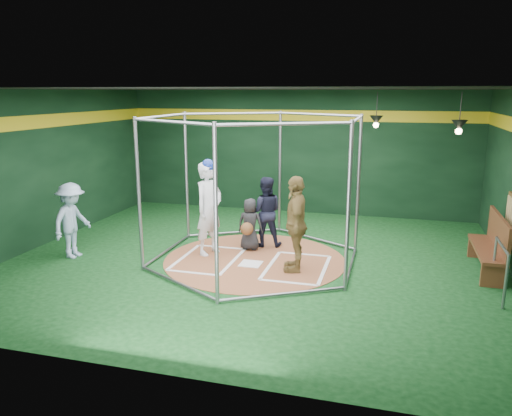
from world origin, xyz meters
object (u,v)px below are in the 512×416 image
(visitor_leopard, at_px, (296,224))
(dugout_bench, at_px, (492,243))
(umpire, at_px, (265,212))
(batter_figure, at_px, (209,208))

(visitor_leopard, distance_m, dugout_bench, 3.84)
(visitor_leopard, distance_m, umpire, 1.71)
(visitor_leopard, xyz_separation_m, umpire, (-0.98, 1.40, -0.15))
(batter_figure, bearing_deg, umpire, 40.51)
(batter_figure, xyz_separation_m, visitor_leopard, (2.00, -0.53, -0.08))
(visitor_leopard, xyz_separation_m, dugout_bench, (3.70, 0.96, -0.38))
(batter_figure, height_order, visitor_leopard, batter_figure)
(batter_figure, bearing_deg, dugout_bench, 4.33)
(batter_figure, relative_size, umpire, 1.30)
(batter_figure, distance_m, visitor_leopard, 2.07)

